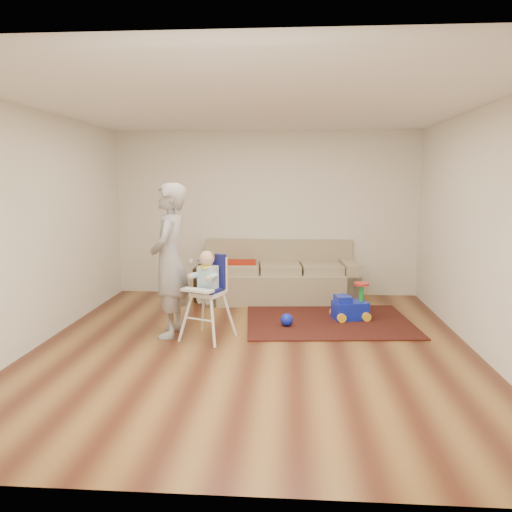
# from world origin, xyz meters

# --- Properties ---
(ground) EXTENTS (5.50, 5.50, 0.00)m
(ground) POSITION_xyz_m (0.00, 0.00, 0.00)
(ground) COLOR #4B2214
(ground) RESTS_ON ground
(room_envelope) EXTENTS (5.04, 5.52, 2.72)m
(room_envelope) POSITION_xyz_m (0.00, 0.53, 1.88)
(room_envelope) COLOR white
(room_envelope) RESTS_ON ground
(sofa) EXTENTS (2.47, 1.16, 0.93)m
(sofa) POSITION_xyz_m (0.25, 2.30, 0.46)
(sofa) COLOR tan
(sofa) RESTS_ON ground
(side_table) EXTENTS (0.53, 0.53, 0.53)m
(side_table) POSITION_xyz_m (-0.84, 2.27, 0.27)
(side_table) COLOR black
(side_table) RESTS_ON ground
(area_rug) EXTENTS (2.33, 1.83, 0.02)m
(area_rug) POSITION_xyz_m (0.94, 1.08, 0.01)
(area_rug) COLOR black
(area_rug) RESTS_ON ground
(ride_on_toy) EXTENTS (0.53, 0.43, 0.50)m
(ride_on_toy) POSITION_xyz_m (1.24, 1.20, 0.27)
(ride_on_toy) COLOR #1021C5
(ride_on_toy) RESTS_ON area_rug
(toy_ball) EXTENTS (0.16, 0.16, 0.16)m
(toy_ball) POSITION_xyz_m (0.37, 0.80, 0.10)
(toy_ball) COLOR #1021C5
(toy_ball) RESTS_ON area_rug
(high_chair) EXTENTS (0.66, 0.66, 1.09)m
(high_chair) POSITION_xyz_m (-0.58, 0.26, 0.52)
(high_chair) COLOR white
(high_chair) RESTS_ON ground
(adult) EXTENTS (0.46, 0.69, 1.87)m
(adult) POSITION_xyz_m (-1.06, 0.38, 0.94)
(adult) COLOR gray
(adult) RESTS_ON ground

